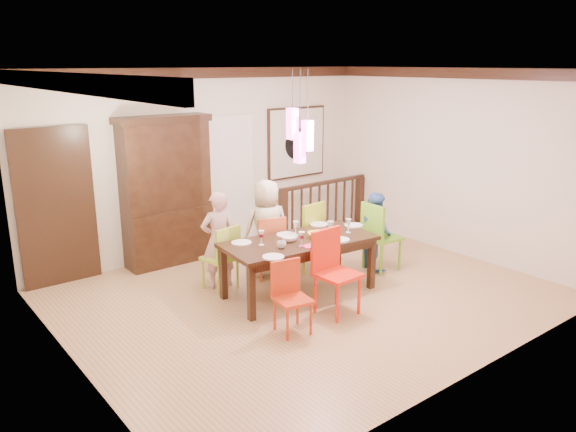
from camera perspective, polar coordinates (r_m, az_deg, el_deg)
floor at (r=7.52m, az=1.99°, el=-8.00°), size 6.00×6.00×0.00m
ceiling at (r=6.90m, az=2.21°, el=14.68°), size 6.00×6.00×0.00m
wall_back at (r=9.09m, az=-8.17°, el=5.51°), size 6.00×0.00×6.00m
wall_left at (r=5.68m, az=-21.73°, el=-1.40°), size 0.00×5.00×5.00m
wall_right at (r=9.26m, az=16.49°, el=5.22°), size 0.00×5.00×5.00m
crown_molding at (r=6.91m, az=2.21°, el=14.02°), size 6.00×5.00×0.16m
panel_door at (r=8.22m, az=-22.48°, el=0.59°), size 1.04×0.07×2.24m
white_doorway at (r=9.31m, az=-6.11°, el=3.31°), size 0.97×0.05×2.22m
painting at (r=10.04m, az=0.89°, el=7.46°), size 1.25×0.06×1.25m
pendant_cluster at (r=7.02m, az=1.21°, el=8.20°), size 0.27×0.21×1.14m
dining_table at (r=7.34m, az=1.15°, el=-3.06°), size 2.09×1.11×0.75m
chair_far_left at (r=7.59m, az=-6.95°, el=-3.70°), size 0.46×0.46×0.90m
chair_far_mid at (r=7.96m, az=-2.12°, el=-2.62°), size 0.50×0.50×0.92m
chair_far_right at (r=8.28m, az=1.55°, el=-1.45°), size 0.53×0.53×1.03m
chair_near_left at (r=6.35m, az=0.48°, el=-7.92°), size 0.43×0.43×0.82m
chair_near_mid at (r=6.80m, az=5.08°, el=-5.26°), size 0.49×0.49×1.03m
chair_end_right at (r=8.33m, az=9.58°, el=-1.56°), size 0.49×0.49×1.02m
china_hutch at (r=8.59m, az=-12.26°, el=2.52°), size 1.41×0.46×2.24m
balustrade at (r=10.01m, az=3.63°, el=0.97°), size 1.96×0.12×0.96m
person_far_left at (r=7.62m, az=-7.08°, el=-2.42°), size 0.53×0.40×1.34m
person_far_mid at (r=8.00m, az=-2.18°, el=-1.20°), size 0.78×0.61×1.40m
person_end_right at (r=8.37m, az=8.84°, el=-1.50°), size 0.59×0.67×1.16m
serving_bowl at (r=7.35m, az=3.30°, el=-2.01°), size 0.40×0.40×0.08m
small_bowl at (r=7.24m, az=0.14°, el=-2.31°), size 0.25×0.25×0.07m
cup_left at (r=6.97m, az=-0.66°, el=-2.92°), size 0.14×0.14×0.09m
cup_right at (r=7.86m, az=4.33°, el=-0.84°), size 0.10×0.10×0.09m
plate_far_left at (r=7.18m, az=-4.75°, el=-2.72°), size 0.26×0.26×0.01m
plate_far_mid at (r=7.49m, az=-0.18°, el=-1.91°), size 0.26×0.26×0.01m
plate_far_right at (r=7.98m, az=3.17°, el=-0.84°), size 0.26×0.26×0.01m
plate_near_left at (r=6.65m, az=-1.50°, el=-4.18°), size 0.26×0.26×0.01m
plate_near_mid at (r=7.31m, az=5.26°, el=-2.40°), size 0.26×0.26×0.01m
plate_end_right at (r=7.98m, az=6.68°, el=-0.92°), size 0.26×0.26×0.01m
wine_glass_a at (r=7.07m, az=-2.73°, el=-2.23°), size 0.08×0.08×0.19m
wine_glass_b at (r=7.47m, az=0.79°, el=-1.26°), size 0.08×0.08×0.19m
wine_glass_c at (r=7.02m, az=1.40°, el=-2.36°), size 0.08×0.08×0.19m
wine_glass_d at (r=7.63m, az=6.17°, el=-0.99°), size 0.08×0.08×0.19m
napkin at (r=7.03m, az=2.21°, el=-3.07°), size 0.18×0.14×0.01m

